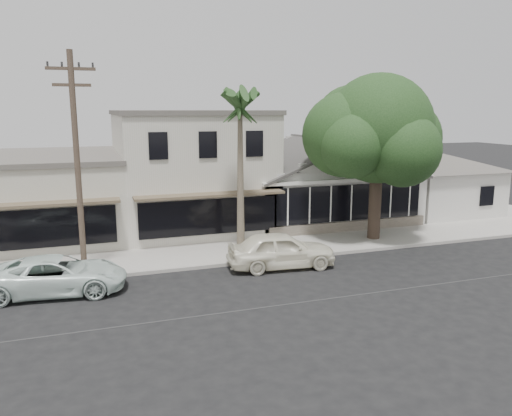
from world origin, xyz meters
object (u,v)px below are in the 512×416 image
object	(u,v)px
utility_pole	(77,162)
car_2	(57,275)
car_0	(281,250)
shade_tree	(374,132)

from	to	relation	value
utility_pole	car_2	distance (m)	4.42
utility_pole	car_0	world-z (taller)	utility_pole
utility_pole	car_0	size ratio (longest dim) A/B	1.93
shade_tree	car_0	bearing A→B (deg)	-154.88
utility_pole	shade_tree	bearing A→B (deg)	6.84
utility_pole	car_0	xyz separation A→B (m)	(8.13, -1.19, -3.99)
utility_pole	shade_tree	size ratio (longest dim) A/B	1.05
car_2	shade_tree	world-z (taller)	shade_tree
car_2	shade_tree	distance (m)	16.38
utility_pole	shade_tree	xyz separation A→B (m)	(14.33, 1.72, 0.87)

